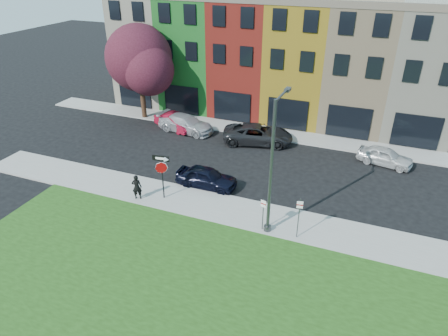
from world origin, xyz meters
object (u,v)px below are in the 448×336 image
at_px(man, 137,187).
at_px(stop_sign, 162,168).
at_px(street_lamp, 272,168).
at_px(sedan_near, 206,177).

bearing_deg(man, stop_sign, -178.72).
relative_size(man, street_lamp, 0.22).
height_order(man, street_lamp, street_lamp).
distance_m(stop_sign, street_lamp, 7.13).
height_order(stop_sign, sedan_near, stop_sign).
bearing_deg(sedan_near, street_lamp, -120.88).
bearing_deg(street_lamp, man, -177.81).
distance_m(sedan_near, street_lamp, 6.69).
relative_size(stop_sign, sedan_near, 0.72).
relative_size(stop_sign, street_lamp, 0.39).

